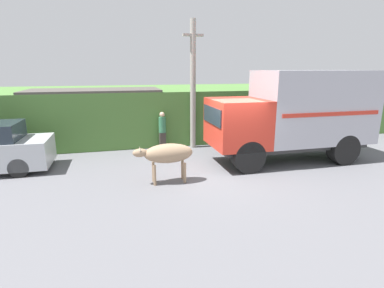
# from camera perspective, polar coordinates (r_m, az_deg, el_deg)

# --- Properties ---
(ground_plane) EXTENTS (60.00, 60.00, 0.00)m
(ground_plane) POSITION_cam_1_polar(r_m,az_deg,el_deg) (10.53, 6.89, -5.72)
(ground_plane) COLOR slate
(hillside_embankment) EXTENTS (32.00, 6.62, 2.54)m
(hillside_embankment) POSITION_cam_1_polar(r_m,az_deg,el_deg) (17.24, -2.02, 6.48)
(hillside_embankment) COLOR #4C7A38
(hillside_embankment) RESTS_ON ground_plane
(building_backdrop) EXTENTS (5.99, 2.70, 2.64)m
(building_backdrop) POSITION_cam_1_polar(r_m,az_deg,el_deg) (14.96, -17.77, 4.90)
(building_backdrop) COLOR #B2BCAD
(building_backdrop) RESTS_ON ground_plane
(cargo_truck) EXTENTS (6.35, 2.28, 3.50)m
(cargo_truck) POSITION_cam_1_polar(r_m,az_deg,el_deg) (12.27, 19.31, 5.60)
(cargo_truck) COLOR #2D2D2D
(cargo_truck) RESTS_ON ground_plane
(brown_cow) EXTENTS (1.90, 0.62, 1.28)m
(brown_cow) POSITION_cam_1_polar(r_m,az_deg,el_deg) (9.47, -4.75, -1.89)
(brown_cow) COLOR #9E7F60
(brown_cow) RESTS_ON ground_plane
(pedestrian_on_hill) EXTENTS (0.36, 0.36, 1.71)m
(pedestrian_on_hill) POSITION_cam_1_polar(r_m,az_deg,el_deg) (13.47, -5.66, 2.89)
(pedestrian_on_hill) COLOR #38332D
(pedestrian_on_hill) RESTS_ON ground_plane
(utility_pole) EXTENTS (0.90, 0.25, 5.64)m
(utility_pole) POSITION_cam_1_polar(r_m,az_deg,el_deg) (13.56, 0.18, 11.44)
(utility_pole) COLOR #9E998E
(utility_pole) RESTS_ON ground_plane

